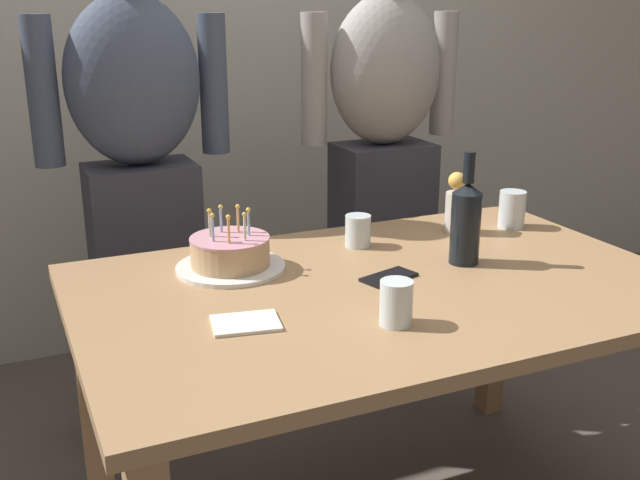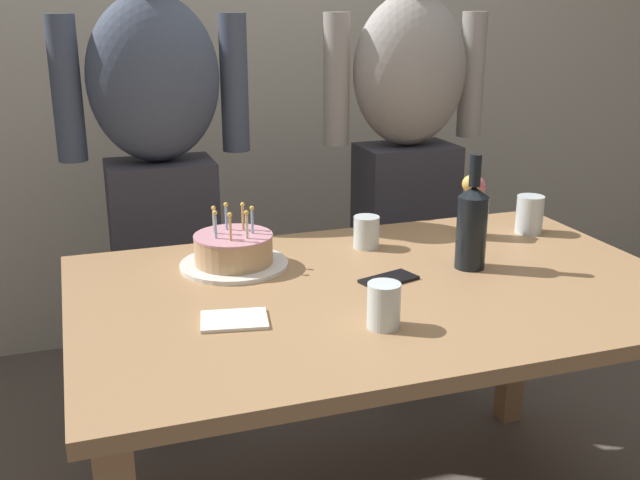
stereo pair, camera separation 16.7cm
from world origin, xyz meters
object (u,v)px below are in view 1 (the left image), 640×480
(wine_bottle, at_px, (466,221))
(water_glass_far, at_px, (512,209))
(flower_vase, at_px, (458,203))
(cell_phone, at_px, (389,277))
(water_glass_side, at_px, (396,303))
(water_glass_near, at_px, (358,231))
(person_woman_cardigan, at_px, (383,156))
(person_man_bearded, at_px, (140,179))
(birthday_cake, at_px, (230,255))
(napkin_stack, at_px, (246,323))

(wine_bottle, bearing_deg, water_glass_far, 33.89)
(wine_bottle, relative_size, flower_vase, 1.60)
(cell_phone, relative_size, flower_vase, 0.76)
(wine_bottle, bearing_deg, water_glass_side, -143.02)
(water_glass_near, bearing_deg, person_woman_cardigan, 55.03)
(water_glass_far, height_order, person_man_bearded, person_man_bearded)
(water_glass_side, bearing_deg, cell_phone, 63.84)
(person_woman_cardigan, bearing_deg, wine_bottle, 77.34)
(water_glass_near, distance_m, wine_bottle, 0.32)
(cell_phone, distance_m, person_man_bearded, 0.92)
(birthday_cake, relative_size, flower_vase, 1.51)
(water_glass_side, relative_size, napkin_stack, 0.69)
(person_man_bearded, bearing_deg, water_glass_near, 133.98)
(water_glass_near, relative_size, wine_bottle, 0.30)
(birthday_cake, distance_m, napkin_stack, 0.36)
(water_glass_side, height_order, napkin_stack, water_glass_side)
(water_glass_near, xyz_separation_m, cell_phone, (-0.05, -0.27, -0.04))
(person_man_bearded, bearing_deg, water_glass_side, 107.89)
(birthday_cake, bearing_deg, flower_vase, 2.80)
(cell_phone, height_order, person_man_bearded, person_man_bearded)
(wine_bottle, xyz_separation_m, person_woman_cardigan, (0.17, 0.77, 0.02))
(birthday_cake, relative_size, person_man_bearded, 0.17)
(water_glass_side, bearing_deg, person_woman_cardigan, 62.75)
(flower_vase, bearing_deg, napkin_stack, -154.44)
(cell_phone, distance_m, napkin_stack, 0.44)
(water_glass_far, xyz_separation_m, water_glass_side, (-0.69, -0.49, -0.01))
(cell_phone, distance_m, flower_vase, 0.47)
(birthday_cake, distance_m, water_glass_far, 0.91)
(water_glass_side, bearing_deg, water_glass_near, 71.83)
(person_man_bearded, xyz_separation_m, person_woman_cardigan, (0.87, 0.00, 0.00))
(water_glass_far, distance_m, wine_bottle, 0.40)
(wine_bottle, distance_m, person_man_bearded, 1.04)
(birthday_cake, bearing_deg, napkin_stack, -102.46)
(water_glass_near, xyz_separation_m, wine_bottle, (0.19, -0.24, 0.07))
(water_glass_side, distance_m, wine_bottle, 0.46)
(birthday_cake, bearing_deg, water_glass_near, 5.68)
(water_glass_far, bearing_deg, cell_phone, -156.85)
(person_woman_cardigan, bearing_deg, water_glass_near, 55.03)
(flower_vase, distance_m, person_woman_cardigan, 0.53)
(water_glass_side, bearing_deg, flower_vase, 45.55)
(water_glass_near, height_order, cell_phone, water_glass_near)
(napkin_stack, distance_m, person_man_bearded, 0.92)
(flower_vase, bearing_deg, cell_phone, -145.34)
(water_glass_far, distance_m, person_man_bearded, 1.17)
(water_glass_far, relative_size, wine_bottle, 0.38)
(cell_phone, bearing_deg, water_glass_side, -132.73)
(flower_vase, xyz_separation_m, person_woman_cardigan, (0.03, 0.53, 0.04))
(birthday_cake, height_order, water_glass_near, birthday_cake)
(water_glass_far, relative_size, water_glass_side, 1.14)
(napkin_stack, height_order, person_woman_cardigan, person_woman_cardigan)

